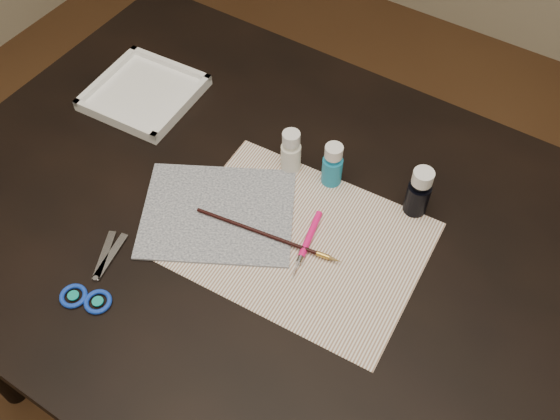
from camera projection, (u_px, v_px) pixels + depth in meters
The scene contains 11 objects.
ground at pixel (280, 390), 1.69m from camera, with size 3.50×3.50×0.02m, color #422614.
table at pixel (280, 326), 1.38m from camera, with size 1.30×0.90×0.75m, color black.
paper at pixel (301, 241), 1.06m from camera, with size 0.41×0.31×0.00m, color white.
canvas at pixel (218, 213), 1.10m from camera, with size 0.26×0.21×0.00m, color black.
paint_bottle_white at pixel (291, 151), 1.13m from camera, with size 0.04×0.04×0.09m, color white.
paint_bottle_cyan at pixel (333, 165), 1.11m from camera, with size 0.04×0.04×0.09m, color teal.
paint_bottle_navy at pixel (419, 192), 1.07m from camera, with size 0.04×0.04×0.10m, color black.
paintbrush at pixel (268, 235), 1.06m from camera, with size 0.27×0.01×0.01m, color black, non-canonical shape.
craft_knife at pixel (306, 245), 1.05m from camera, with size 0.14×0.01×0.01m, color #F31171, non-canonical shape.
scissors at pixel (96, 270), 1.03m from camera, with size 0.17×0.09×0.01m, color silver, non-canonical shape.
palette_tray at pixel (144, 92), 1.27m from camera, with size 0.20×0.20×0.02m, color white.
Camera 1 is at (0.34, -0.53, 1.63)m, focal length 40.00 mm.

